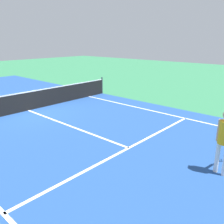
% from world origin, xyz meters
% --- Properties ---
extents(ground_plane, '(60.00, 60.00, 0.00)m').
position_xyz_m(ground_plane, '(0.00, 0.00, 0.00)').
color(ground_plane, '#337F51').
extents(court_surface_inbounds, '(10.62, 24.40, 0.00)m').
position_xyz_m(court_surface_inbounds, '(0.00, 0.00, 0.00)').
color(court_surface_inbounds, '#234C93').
rests_on(court_surface_inbounds, ground_plane).
extents(line_sideline_right, '(0.10, 11.89, 0.01)m').
position_xyz_m(line_sideline_right, '(4.11, -5.95, 0.00)').
color(line_sideline_right, white).
rests_on(line_sideline_right, ground_plane).
extents(line_service_near, '(8.22, 0.10, 0.01)m').
position_xyz_m(line_service_near, '(0.00, -6.40, 0.00)').
color(line_service_near, white).
rests_on(line_service_near, ground_plane).
extents(line_center_service, '(0.10, 6.40, 0.01)m').
position_xyz_m(line_center_service, '(0.00, -3.20, 0.00)').
color(line_center_service, white).
rests_on(line_center_service, ground_plane).
extents(net, '(10.66, 0.09, 1.07)m').
position_xyz_m(net, '(0.00, 0.00, 0.49)').
color(net, '#33383D').
rests_on(net, ground_plane).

